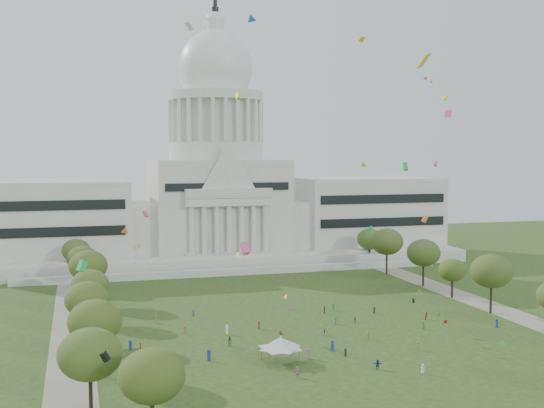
% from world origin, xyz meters
% --- Properties ---
extents(ground, '(400.00, 400.00, 0.00)m').
position_xyz_m(ground, '(0.00, 0.00, 0.00)').
color(ground, '#2C4419').
rests_on(ground, ground).
extents(capitol, '(160.00, 64.50, 91.30)m').
position_xyz_m(capitol, '(0.00, 113.59, 22.30)').
color(capitol, beige).
rests_on(capitol, ground).
extents(path_left, '(8.00, 160.00, 0.04)m').
position_xyz_m(path_left, '(-48.00, 30.00, 0.02)').
color(path_left, gray).
rests_on(path_left, ground).
extents(path_right, '(8.00, 160.00, 0.04)m').
position_xyz_m(path_right, '(48.00, 30.00, 0.02)').
color(path_right, gray).
rests_on(path_right, ground).
extents(row_tree_l_0, '(8.85, 8.85, 12.59)m').
position_xyz_m(row_tree_l_0, '(-45.26, -21.68, 8.95)').
color(row_tree_l_0, black).
rests_on(row_tree_l_0, ground).
extents(row_tree_l_1, '(8.86, 8.86, 12.59)m').
position_xyz_m(row_tree_l_1, '(-44.07, -2.96, 8.95)').
color(row_tree_l_1, black).
rests_on(row_tree_l_1, ground).
extents(row_tree_l_2, '(8.42, 8.42, 11.97)m').
position_xyz_m(row_tree_l_2, '(-45.04, 17.30, 8.51)').
color(row_tree_l_2, black).
rests_on(row_tree_l_2, ground).
extents(row_tree_r_2, '(9.55, 9.55, 13.58)m').
position_xyz_m(row_tree_r_2, '(44.17, 17.44, 9.66)').
color(row_tree_r_2, black).
rests_on(row_tree_r_2, ground).
extents(row_tree_l_3, '(8.12, 8.12, 11.55)m').
position_xyz_m(row_tree_l_3, '(-44.09, 33.92, 8.21)').
color(row_tree_l_3, black).
rests_on(row_tree_l_3, ground).
extents(row_tree_r_3, '(7.01, 7.01, 9.98)m').
position_xyz_m(row_tree_r_3, '(44.40, 34.48, 7.08)').
color(row_tree_r_3, black).
rests_on(row_tree_r_3, ground).
extents(row_tree_l_4, '(9.29, 9.29, 13.21)m').
position_xyz_m(row_tree_l_4, '(-44.08, 52.42, 9.39)').
color(row_tree_l_4, black).
rests_on(row_tree_l_4, ground).
extents(row_tree_r_4, '(9.19, 9.19, 13.06)m').
position_xyz_m(row_tree_r_4, '(44.76, 50.04, 9.29)').
color(row_tree_r_4, black).
rests_on(row_tree_r_4, ground).
extents(row_tree_l_5, '(8.33, 8.33, 11.85)m').
position_xyz_m(row_tree_l_5, '(-45.22, 71.01, 8.42)').
color(row_tree_l_5, black).
rests_on(row_tree_l_5, ground).
extents(row_tree_r_5, '(9.82, 9.82, 13.96)m').
position_xyz_m(row_tree_r_5, '(43.49, 70.19, 9.93)').
color(row_tree_r_5, black).
rests_on(row_tree_r_5, ground).
extents(row_tree_l_6, '(8.19, 8.19, 11.64)m').
position_xyz_m(row_tree_l_6, '(-46.87, 89.14, 8.27)').
color(row_tree_l_6, black).
rests_on(row_tree_l_6, ground).
extents(row_tree_r_6, '(8.42, 8.42, 11.97)m').
position_xyz_m(row_tree_r_6, '(45.96, 88.13, 8.51)').
color(row_tree_r_6, black).
rests_on(row_tree_r_6, ground).
extents(near_tree_0, '(8.47, 8.47, 12.04)m').
position_xyz_m(near_tree_0, '(-38.00, -32.00, 8.56)').
color(near_tree_0, black).
rests_on(near_tree_0, ground).
extents(event_tent, '(9.09, 9.09, 4.52)m').
position_xyz_m(event_tent, '(-12.93, -4.68, 3.50)').
color(event_tent, '#4C4C4C').
rests_on(event_tent, ground).
extents(person_0, '(0.87, 0.99, 1.71)m').
position_xyz_m(person_0, '(37.77, 5.73, 0.86)').
color(person_0, navy).
rests_on(person_0, ground).
extents(person_2, '(0.94, 0.94, 1.70)m').
position_xyz_m(person_2, '(26.83, 15.66, 0.85)').
color(person_2, '#B21E1E').
rests_on(person_2, ground).
extents(person_3, '(0.84, 1.27, 1.80)m').
position_xyz_m(person_3, '(7.55, 3.84, 0.90)').
color(person_3, olive).
rests_on(person_3, ground).
extents(person_4, '(0.75, 1.03, 1.59)m').
position_xyz_m(person_4, '(0.69, 9.75, 0.79)').
color(person_4, '#994C8C').
rests_on(person_4, ground).
extents(person_5, '(1.08, 1.64, 1.65)m').
position_xyz_m(person_5, '(-8.34, 9.99, 0.82)').
color(person_5, olive).
rests_on(person_5, ground).
extents(person_6, '(0.87, 0.98, 1.68)m').
position_xyz_m(person_6, '(7.93, -17.24, 0.84)').
color(person_6, silver).
rests_on(person_6, ground).
extents(person_7, '(0.78, 0.64, 1.89)m').
position_xyz_m(person_7, '(-12.63, -13.35, 0.94)').
color(person_7, '#994C8C').
rests_on(person_7, ground).
extents(person_8, '(1.08, 0.99, 1.89)m').
position_xyz_m(person_8, '(-19.23, 7.57, 0.95)').
color(person_8, '#33723F').
rests_on(person_8, ground).
extents(person_9, '(0.97, 1.14, 1.58)m').
position_xyz_m(person_9, '(13.80, -4.81, 0.79)').
color(person_9, olive).
rests_on(person_9, ground).
extents(person_10, '(0.73, 0.90, 1.36)m').
position_xyz_m(person_10, '(10.67, 17.50, 0.68)').
color(person_10, '#26262B').
rests_on(person_10, ground).
extents(person_11, '(1.71, 1.05, 1.72)m').
position_xyz_m(person_11, '(1.72, -13.06, 0.86)').
color(person_11, navy).
rests_on(person_11, ground).
extents(distant_crowd, '(64.49, 40.29, 1.94)m').
position_xyz_m(distant_crowd, '(-15.47, 13.93, 0.87)').
color(distant_crowd, '#4C4C51').
rests_on(distant_crowd, ground).
extents(kite_swarm, '(98.75, 102.95, 60.21)m').
position_xyz_m(kite_swarm, '(1.90, 5.70, 29.76)').
color(kite_swarm, orange).
rests_on(kite_swarm, ground).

